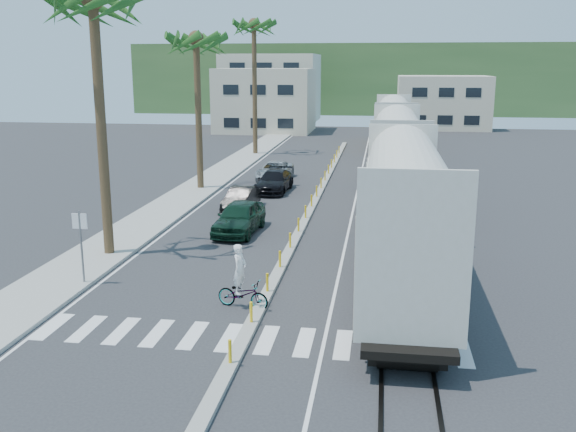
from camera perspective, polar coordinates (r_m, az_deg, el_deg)
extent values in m
plane|color=#28282B|center=(22.48, -2.76, -8.77)|extent=(140.00, 140.00, 0.00)
cube|color=gray|center=(47.88, -7.00, 3.13)|extent=(3.00, 90.00, 0.15)
cube|color=black|center=(49.16, 8.50, 3.30)|extent=(0.12, 100.00, 0.06)
cube|color=black|center=(49.18, 10.18, 3.24)|extent=(0.12, 100.00, 0.06)
cube|color=gray|center=(41.49, 2.56, 1.65)|extent=(0.45, 60.00, 0.15)
cylinder|color=yellow|center=(18.70, -5.18, -11.88)|extent=(0.10, 0.10, 0.70)
cylinder|color=yellow|center=(21.39, -3.29, -8.52)|extent=(0.10, 0.10, 0.70)
cylinder|color=yellow|center=(24.15, -1.85, -5.91)|extent=(0.10, 0.10, 0.70)
cylinder|color=yellow|center=(26.96, -0.72, -3.84)|extent=(0.10, 0.10, 0.70)
cylinder|color=yellow|center=(29.80, 0.19, -2.16)|extent=(0.10, 0.10, 0.70)
cylinder|color=yellow|center=(32.68, 0.94, -0.77)|extent=(0.10, 0.10, 0.70)
cylinder|color=yellow|center=(35.57, 1.57, 0.39)|extent=(0.10, 0.10, 0.70)
cylinder|color=yellow|center=(38.48, 2.10, 1.38)|extent=(0.10, 0.10, 0.70)
cylinder|color=yellow|center=(41.41, 2.56, 2.23)|extent=(0.10, 0.10, 0.70)
cylinder|color=yellow|center=(44.34, 2.96, 2.96)|extent=(0.10, 0.10, 0.70)
cylinder|color=yellow|center=(47.28, 3.31, 3.60)|extent=(0.10, 0.10, 0.70)
cylinder|color=yellow|center=(50.23, 3.62, 4.17)|extent=(0.10, 0.10, 0.70)
cylinder|color=yellow|center=(53.19, 3.89, 4.68)|extent=(0.10, 0.10, 0.70)
cylinder|color=yellow|center=(56.15, 4.14, 5.13)|extent=(0.10, 0.10, 0.70)
cylinder|color=yellow|center=(59.11, 4.36, 5.54)|extent=(0.10, 0.10, 0.70)
cylinder|color=yellow|center=(62.08, 4.56, 5.90)|extent=(0.10, 0.10, 0.70)
cube|color=silver|center=(20.68, -3.84, -10.80)|extent=(14.00, 2.20, 0.01)
cube|color=silver|center=(47.48, -5.02, 3.01)|extent=(0.12, 90.00, 0.01)
cube|color=silver|center=(46.24, 6.28, 2.70)|extent=(0.12, 90.00, 0.01)
cube|color=beige|center=(23.59, 10.34, -1.01)|extent=(3.00, 12.88, 3.40)
cylinder|color=beige|center=(23.24, 10.51, 3.06)|extent=(2.90, 12.58, 2.90)
cube|color=black|center=(24.22, 10.12, -6.06)|extent=(2.60, 12.88, 1.00)
cube|color=beige|center=(38.31, 9.68, 4.49)|extent=(3.00, 12.88, 3.40)
cylinder|color=beige|center=(38.09, 9.78, 7.01)|extent=(2.90, 12.58, 2.90)
cube|color=black|center=(38.70, 9.55, 1.27)|extent=(2.60, 12.88, 1.00)
cube|color=beige|center=(53.18, 9.38, 6.92)|extent=(3.00, 12.88, 3.40)
cylinder|color=beige|center=(53.03, 9.45, 8.75)|extent=(2.90, 12.58, 2.90)
cube|color=black|center=(53.47, 9.30, 4.58)|extent=(2.60, 12.88, 1.00)
cube|color=#4C4C4F|center=(69.27, 9.16, 7.00)|extent=(3.00, 17.00, 0.50)
cube|color=orange|center=(68.12, 9.22, 8.21)|extent=(2.70, 12.24, 2.60)
cube|color=orange|center=(74.86, 9.17, 8.88)|extent=(3.00, 3.74, 3.20)
cube|color=black|center=(69.33, 9.14, 6.51)|extent=(2.60, 13.60, 0.90)
cylinder|color=brown|center=(29.22, -16.24, 7.00)|extent=(0.44, 0.44, 11.00)
cylinder|color=brown|center=(44.34, -7.96, 8.72)|extent=(0.44, 0.44, 10.00)
sphere|color=#23561B|center=(44.24, -8.18, 15.38)|extent=(3.20, 3.20, 3.20)
cylinder|color=brown|center=(61.68, -2.98, 11.01)|extent=(0.44, 0.44, 12.00)
sphere|color=#23561B|center=(61.74, -3.05, 16.72)|extent=(3.20, 3.20, 3.20)
cylinder|color=slate|center=(26.10, -17.87, -2.78)|extent=(0.08, 0.08, 3.00)
cube|color=silver|center=(25.83, -18.04, -0.44)|extent=(0.60, 0.04, 0.60)
cube|color=beige|center=(83.92, -2.02, 10.25)|extent=(12.00, 10.00, 8.00)
cube|color=beige|center=(99.97, -1.49, 11.32)|extent=(14.00, 12.00, 10.00)
cube|color=beige|center=(90.91, 13.57, 9.81)|extent=(12.00, 10.00, 7.00)
cube|color=#385628|center=(120.53, 6.59, 12.05)|extent=(80.00, 20.00, 12.00)
imported|color=black|center=(32.93, -4.35, -0.12)|extent=(2.51, 5.06, 1.65)
imported|color=black|center=(38.31, -4.19, 1.54)|extent=(2.03, 4.24, 1.32)
imported|color=black|center=(43.66, -1.23, 3.11)|extent=(2.46, 5.15, 1.44)
imported|color=#B1B3B6|center=(48.31, -1.19, 4.04)|extent=(2.60, 5.02, 1.35)
imported|color=#9EA0A5|center=(22.95, -4.02, -6.94)|extent=(1.62, 2.28, 1.03)
imported|color=white|center=(22.67, -4.31, -4.71)|extent=(0.86, 0.74, 1.79)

